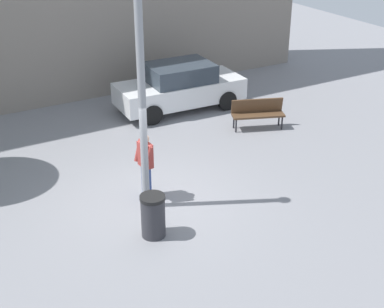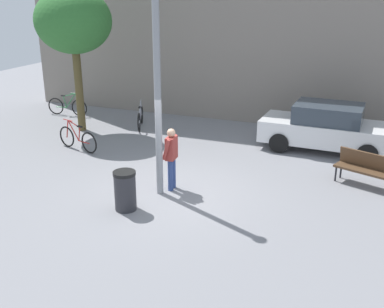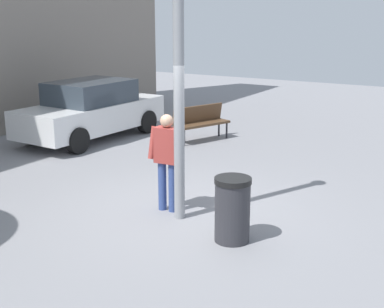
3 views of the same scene
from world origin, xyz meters
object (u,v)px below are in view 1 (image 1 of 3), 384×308
park_bench (258,111)px  parked_car_white (180,87)px  person_by_lamppost (145,162)px  trash_bin (153,216)px  lamppost (142,95)px

park_bench → parked_car_white: 2.91m
person_by_lamppost → trash_bin: (-0.55, -1.50, -0.47)m
lamppost → park_bench: 5.95m
parked_car_white → person_by_lamppost: bearing=-126.3°
lamppost → trash_bin: size_ratio=5.26×
park_bench → trash_bin: (-5.31, -3.61, -0.05)m
lamppost → person_by_lamppost: lamppost is taller
person_by_lamppost → park_bench: (4.76, 2.10, -0.42)m
lamppost → person_by_lamppost: 1.85m
trash_bin → park_bench: bearing=34.2°
park_bench → parked_car_white: bearing=116.8°
lamppost → parked_car_white: bearing=54.3°
lamppost → parked_car_white: size_ratio=1.20×
person_by_lamppost → parked_car_white: bearing=53.7°
lamppost → trash_bin: bearing=-107.9°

